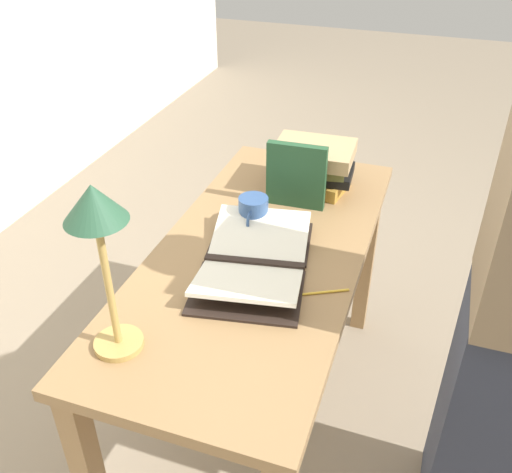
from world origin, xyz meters
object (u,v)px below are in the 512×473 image
Objects in this scene: open_book at (254,260)px; book_standing_upright at (296,176)px; coffee_mug at (253,212)px; pencil at (318,293)px; book_stack_tall at (313,165)px; reading_lamp at (98,227)px.

book_standing_upright reaches higher than open_book.
coffee_mug is (-0.17, 0.09, -0.06)m from book_standing_upright.
pencil is (-0.27, -0.28, -0.05)m from coffee_mug.
book_standing_upright is 1.44× the size of pencil.
book_stack_tall is at bearing -11.40° from book_standing_upright.
book_standing_upright is at bearing 170.76° from book_stack_tall.
book_standing_upright reaches higher than book_stack_tall.
book_stack_tall is 0.65× the size of reading_lamp.
book_standing_upright reaches higher than pencil.
reading_lamp is (-0.79, 0.22, 0.23)m from book_standing_upright.
reading_lamp reaches higher than pencil.
book_stack_tall is 1.29× the size of book_standing_upright.
open_book is 0.39m from book_standing_upright.
reading_lamp is at bearing 162.21° from book_standing_upright.
reading_lamp is 0.64m from pencil.
book_stack_tall is 0.34m from coffee_mug.
open_book is 3.46× the size of pencil.
coffee_mug is at bearing 46.09° from pencil.
book_stack_tall is 0.15m from book_standing_upright.
reading_lamp is 0.70m from coffee_mug.
reading_lamp is (-0.42, 0.20, 0.32)m from open_book.
pencil is (-0.06, -0.21, -0.02)m from open_book.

